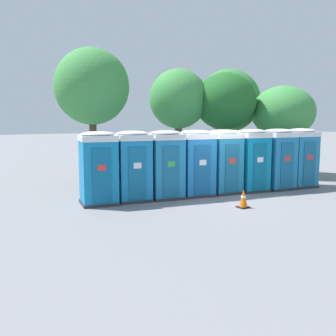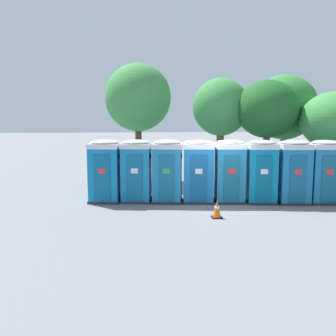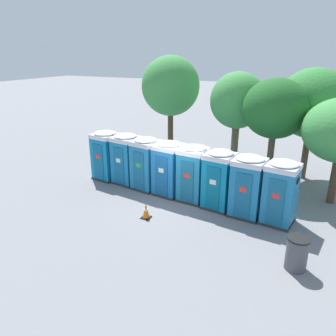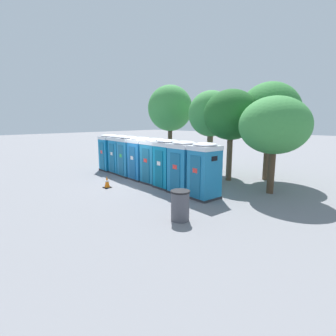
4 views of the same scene
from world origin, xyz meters
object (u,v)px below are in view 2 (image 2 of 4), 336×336
object	(u,v)px
portapotty_5	(261,171)
street_tree_2	(335,121)
portapotty_1	(136,170)
traffic_cone	(217,209)
portapotty_7	(325,171)
portapotty_0	(105,171)
street_tree_1	(221,108)
portapotty_4	(230,171)
portapotty_3	(198,171)
street_tree_4	(267,110)
street_tree_3	(138,98)
portapotty_6	(293,171)
portapotty_2	(167,171)
street_tree_0	(285,108)

from	to	relation	value
portapotty_5	street_tree_2	world-z (taller)	street_tree_2
portapotty_1	traffic_cone	xyz separation A→B (m)	(2.72, -2.90, -0.97)
portapotty_7	traffic_cone	world-z (taller)	portapotty_7
portapotty_0	street_tree_2	xyz separation A→B (m)	(10.67, 1.83, 1.97)
portapotty_5	street_tree_1	distance (m)	5.46
portapotty_4	portapotty_5	xyz separation A→B (m)	(1.25, -0.22, 0.00)
portapotty_3	street_tree_2	xyz separation A→B (m)	(6.90, 2.26, 1.97)
street_tree_1	street_tree_4	distance (m)	2.35
street_tree_3	traffic_cone	world-z (taller)	street_tree_3
portapotty_1	street_tree_1	size ratio (longest dim) A/B	0.47
portapotty_1	street_tree_4	world-z (taller)	street_tree_4
portapotty_0	street_tree_2	distance (m)	11.00
portapotty_5	portapotty_7	xyz separation A→B (m)	(2.52, -0.30, 0.00)
portapotty_0	portapotty_6	size ratio (longest dim) A/B	1.00
portapotty_0	traffic_cone	world-z (taller)	portapotty_0
street_tree_1	street_tree_2	size ratio (longest dim) A/B	1.17
street_tree_1	portapotty_0	bearing A→B (deg)	-144.88
portapotty_6	street_tree_1	xyz separation A→B (m)	(-1.85, 4.98, 2.59)
traffic_cone	portapotty_2	bearing A→B (deg)	118.60
portapotty_4	portapotty_6	size ratio (longest dim) A/B	1.00
street_tree_4	traffic_cone	size ratio (longest dim) A/B	8.16
street_tree_0	street_tree_4	distance (m)	2.24
street_tree_2	traffic_cone	distance (m)	8.74
street_tree_0	traffic_cone	xyz separation A→B (m)	(-5.31, -7.53, -3.59)
portapotty_0	traffic_cone	size ratio (longest dim) A/B	3.97
portapotty_5	street_tree_4	distance (m)	4.70
portapotty_5	portapotty_0	bearing A→B (deg)	173.02
street_tree_0	street_tree_2	xyz separation A→B (m)	(1.37, -2.73, -0.65)
portapotty_6	street_tree_2	xyz separation A→B (m)	(3.14, 2.81, 1.97)
portapotty_6	street_tree_2	world-z (taller)	street_tree_2
portapotty_0	portapotty_5	distance (m)	6.33
portapotty_3	street_tree_3	size ratio (longest dim) A/B	0.41
street_tree_1	street_tree_2	bearing A→B (deg)	-23.55
portapotty_1	portapotty_5	xyz separation A→B (m)	(5.02, -0.70, 0.00)
street_tree_1	portapotty_1	bearing A→B (deg)	-137.33
portapotty_0	street_tree_4	bearing A→B (deg)	20.62
portapotty_0	traffic_cone	distance (m)	5.06
street_tree_0	street_tree_4	world-z (taller)	street_tree_0
portapotty_5	portapotty_6	size ratio (longest dim) A/B	1.00
portapotty_1	traffic_cone	bearing A→B (deg)	-46.84
portapotty_6	portapotty_5	bearing A→B (deg)	170.28
portapotty_3	portapotty_6	size ratio (longest dim) A/B	1.00
portapotty_3	portapotty_7	xyz separation A→B (m)	(5.03, -0.64, 0.00)
portapotty_5	street_tree_0	world-z (taller)	street_tree_0
portapotty_5	portapotty_6	xyz separation A→B (m)	(1.25, -0.21, -0.00)
portapotty_2	portapotty_6	distance (m)	5.07
portapotty_4	street_tree_3	bearing A→B (deg)	124.15
portapotty_0	portapotty_1	size ratio (longest dim) A/B	1.00
street_tree_0	street_tree_3	size ratio (longest dim) A/B	0.92
portapotty_0	street_tree_2	bearing A→B (deg)	9.71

